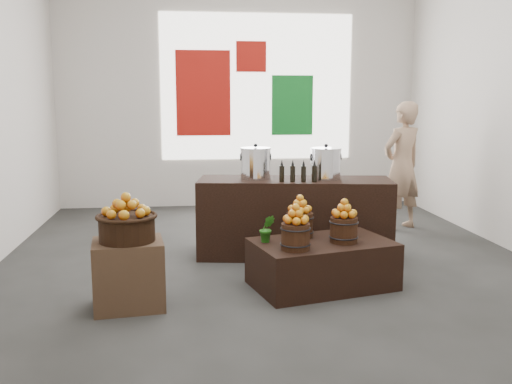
{
  "coord_description": "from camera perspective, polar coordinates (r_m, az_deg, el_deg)",
  "views": [
    {
      "loc": [
        -0.85,
        -6.15,
        1.84
      ],
      "look_at": [
        -0.17,
        -0.4,
        0.87
      ],
      "focal_mm": 40.0,
      "sensor_mm": 36.0,
      "label": 1
    }
  ],
  "objects": [
    {
      "name": "apples_in_bucket_front_right",
      "position": [
        5.51,
        8.82,
        -1.62
      ],
      "size": [
        0.2,
        0.2,
        0.18
      ],
      "primitive_type": null,
      "color": "#AC0605",
      "rests_on": "apple_bucket_front_right"
    },
    {
      "name": "deco_green_right",
      "position": [
        9.78,
        3.64,
        8.65
      ],
      "size": [
        0.7,
        0.04,
        1.0
      ],
      "primitive_type": "cube",
      "color": "#117023",
      "rests_on": "back_wall"
    },
    {
      "name": "ground",
      "position": [
        6.47,
        1.11,
        -7.03
      ],
      "size": [
        7.0,
        7.0,
        0.0
      ],
      "primitive_type": "plane",
      "color": "#353432",
      "rests_on": "ground"
    },
    {
      "name": "back_wall",
      "position": [
        9.69,
        -1.7,
        10.43
      ],
      "size": [
        6.0,
        0.04,
        4.0
      ],
      "primitive_type": "cube",
      "color": "beige",
      "rests_on": "ground"
    },
    {
      "name": "apples_in_bucket_front_left",
      "position": [
        5.19,
        3.99,
        -2.22
      ],
      "size": [
        0.2,
        0.2,
        0.18
      ],
      "primitive_type": null,
      "color": "#AC0605",
      "rests_on": "apple_bucket_front_left"
    },
    {
      "name": "oil_cruets",
      "position": [
        6.34,
        3.96,
        2.13
      ],
      "size": [
        0.33,
        0.11,
        0.25
      ],
      "primitive_type": null,
      "rotation": [
        0.0,
        0.0,
        -0.16
      ],
      "color": "black",
      "rests_on": "counter"
    },
    {
      "name": "herb_garnish_right",
      "position": [
        5.91,
        9.06,
        -3.0
      ],
      "size": [
        0.26,
        0.24,
        0.24
      ],
      "primitive_type": "imported",
      "rotation": [
        0.0,
        0.0,
        -0.35
      ],
      "color": "#206515",
      "rests_on": "display_table"
    },
    {
      "name": "apples_in_bucket_rear",
      "position": [
        5.67,
        4.42,
        -1.22
      ],
      "size": [
        0.2,
        0.2,
        0.18
      ],
      "primitive_type": null,
      "color": "#AC0605",
      "rests_on": "apple_bucket_rear"
    },
    {
      "name": "apple_bucket_rear",
      "position": [
        5.72,
        4.39,
        -3.29
      ],
      "size": [
        0.26,
        0.26,
        0.24
      ],
      "primitive_type": "cylinder",
      "color": "#351B0E",
      "rests_on": "display_table"
    },
    {
      "name": "deco_red_upper",
      "position": [
        9.7,
        -0.49,
        13.39
      ],
      "size": [
        0.5,
        0.04,
        0.5
      ],
      "primitive_type": "cube",
      "color": "#AB140D",
      "rests_on": "back_wall"
    },
    {
      "name": "display_table",
      "position": [
        5.65,
        6.63,
        -7.15
      ],
      "size": [
        1.48,
        1.11,
        0.46
      ],
      "primitive_type": "cube",
      "rotation": [
        0.0,
        0.0,
        0.25
      ],
      "color": "black",
      "rests_on": "ground"
    },
    {
      "name": "deco_red_left",
      "position": [
        9.62,
        -5.3,
        9.81
      ],
      "size": [
        0.9,
        0.04,
        1.4
      ],
      "primitive_type": "cube",
      "color": "#AB140D",
      "rests_on": "back_wall"
    },
    {
      "name": "wicker_basket",
      "position": [
        5.07,
        -12.78,
        -3.59
      ],
      "size": [
        0.48,
        0.48,
        0.22
      ],
      "primitive_type": "cylinder",
      "color": "black",
      "rests_on": "crate"
    },
    {
      "name": "herb_garnish_left",
      "position": [
        5.49,
        1.11,
        -3.67
      ],
      "size": [
        0.15,
        0.13,
        0.27
      ],
      "primitive_type": "imported",
      "rotation": [
        0.0,
        0.0,
        -0.06
      ],
      "color": "#206515",
      "rests_on": "display_table"
    },
    {
      "name": "counter",
      "position": [
        6.66,
        3.85,
        -2.56
      ],
      "size": [
        2.3,
        1.04,
        0.9
      ],
      "primitive_type": "cube",
      "rotation": [
        0.0,
        0.0,
        -0.16
      ],
      "color": "black",
      "rests_on": "ground"
    },
    {
      "name": "shopper",
      "position": [
        8.22,
        14.39,
        2.56
      ],
      "size": [
        0.77,
        0.66,
        1.78
      ],
      "primitive_type": "imported",
      "rotation": [
        0.0,
        0.0,
        3.58
      ],
      "color": "tan",
      "rests_on": "ground"
    },
    {
      "name": "back_opening",
      "position": [
        9.7,
        0.1,
        10.43
      ],
      "size": [
        3.2,
        0.02,
        2.4
      ],
      "primitive_type": "cube",
      "color": "white",
      "rests_on": "back_wall"
    },
    {
      "name": "apples_in_basket",
      "position": [
        5.03,
        -12.87,
        -1.26
      ],
      "size": [
        0.38,
        0.38,
        0.2
      ],
      "primitive_type": null,
      "color": "#AC0605",
      "rests_on": "wicker_basket"
    },
    {
      "name": "crate",
      "position": [
        5.18,
        -12.61,
        -8.03
      ],
      "size": [
        0.66,
        0.56,
        0.6
      ],
      "primitive_type": "cube",
      "rotation": [
        0.0,
        0.0,
        0.12
      ],
      "color": "brown",
      "rests_on": "ground"
    },
    {
      "name": "apple_bucket_front_right",
      "position": [
        5.56,
        8.76,
        -3.75
      ],
      "size": [
        0.26,
        0.26,
        0.24
      ],
      "primitive_type": "cylinder",
      "color": "#351B0E",
      "rests_on": "display_table"
    },
    {
      "name": "stock_pot_left",
      "position": [
        6.56,
        -0.05,
        2.8
      ],
      "size": [
        0.34,
        0.34,
        0.34
      ],
      "primitive_type": "cylinder",
      "color": "silver",
      "rests_on": "counter"
    },
    {
      "name": "apple_bucket_front_left",
      "position": [
        5.24,
        3.96,
        -4.47
      ],
      "size": [
        0.26,
        0.26,
        0.24
      ],
      "primitive_type": "cylinder",
      "color": "#351B0E",
      "rests_on": "display_table"
    },
    {
      "name": "stock_pot_center",
      "position": [
        6.58,
        6.98,
        2.74
      ],
      "size": [
        0.34,
        0.34,
        0.34
      ],
      "primitive_type": "cylinder",
      "color": "silver",
      "rests_on": "counter"
    }
  ]
}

